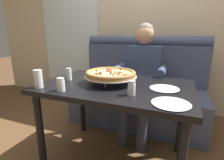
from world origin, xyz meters
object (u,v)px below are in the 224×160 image
(plate_near_left, at_px, (171,103))
(drinking_glass, at_px, (38,80))
(diner_main, at_px, (142,74))
(plate_near_right, at_px, (164,88))
(dining_table, at_px, (116,95))
(shaker_parmesan, at_px, (61,86))
(shaker_oregano, at_px, (69,75))
(booth_bench, at_px, (138,92))
(pizza, at_px, (111,74))
(shaker_pepper_flakes, at_px, (132,89))

(plate_near_left, bearing_deg, drinking_glass, -177.85)
(diner_main, bearing_deg, plate_near_right, -62.77)
(dining_table, xyz_separation_m, shaker_parmesan, (-0.31, -0.32, 0.14))
(dining_table, height_order, shaker_oregano, shaker_oregano)
(shaker_parmesan, height_order, plate_near_left, shaker_parmesan)
(shaker_oregano, distance_m, drinking_glass, 0.29)
(plate_near_right, distance_m, drinking_glass, 0.98)
(booth_bench, xyz_separation_m, pizza, (-0.05, -0.85, 0.43))
(dining_table, bearing_deg, diner_main, 81.66)
(diner_main, height_order, pizza, diner_main)
(booth_bench, relative_size, shaker_pepper_flakes, 16.36)
(diner_main, relative_size, plate_near_right, 5.70)
(booth_bench, bearing_deg, plate_near_right, -65.37)
(booth_bench, xyz_separation_m, drinking_glass, (-0.53, -1.18, 0.41))
(shaker_pepper_flakes, relative_size, plate_near_left, 0.44)
(plate_near_right, bearing_deg, dining_table, -177.30)
(pizza, relative_size, shaker_oregano, 4.06)
(diner_main, distance_m, shaker_parmesan, 1.01)
(booth_bench, relative_size, plate_near_left, 7.20)
(pizza, distance_m, plate_near_left, 0.59)
(diner_main, xyz_separation_m, shaker_pepper_flakes, (0.10, -0.81, 0.08))
(booth_bench, distance_m, shaker_pepper_flakes, 1.16)
(diner_main, height_order, shaker_oregano, diner_main)
(shaker_pepper_flakes, relative_size, drinking_glass, 0.72)
(pizza, relative_size, shaker_pepper_flakes, 4.35)
(shaker_pepper_flakes, distance_m, shaker_parmesan, 0.52)
(booth_bench, xyz_separation_m, diner_main, (0.09, -0.27, 0.31))
(diner_main, height_order, plate_near_right, diner_main)
(shaker_pepper_flakes, xyz_separation_m, shaker_oregano, (-0.64, 0.18, 0.00))
(diner_main, relative_size, shaker_oregano, 11.62)
(booth_bench, distance_m, shaker_oregano, 1.08)
(shaker_pepper_flakes, bearing_deg, plate_near_left, -14.37)
(diner_main, height_order, drinking_glass, diner_main)
(shaker_pepper_flakes, xyz_separation_m, drinking_glass, (-0.72, -0.10, 0.02))
(shaker_oregano, xyz_separation_m, plate_near_right, (0.84, 0.05, -0.04))
(dining_table, xyz_separation_m, plate_near_right, (0.39, 0.02, 0.11))
(plate_near_right, bearing_deg, plate_near_left, -77.46)
(diner_main, height_order, plate_near_left, diner_main)
(shaker_oregano, bearing_deg, plate_near_right, 3.26)
(pizza, bearing_deg, dining_table, -20.73)
(pizza, bearing_deg, shaker_pepper_flakes, -42.60)
(shaker_oregano, height_order, plate_near_left, shaker_oregano)
(dining_table, relative_size, drinking_glass, 8.72)
(shaker_parmesan, bearing_deg, plate_near_right, 25.48)
(pizza, distance_m, plate_near_right, 0.45)
(booth_bench, distance_m, diner_main, 0.42)
(pizza, xyz_separation_m, plate_near_right, (0.45, -0.00, -0.07))
(dining_table, xyz_separation_m, diner_main, (0.09, 0.61, 0.06))
(pizza, height_order, shaker_parmesan, pizza)
(booth_bench, xyz_separation_m, shaker_oregano, (-0.45, -0.90, 0.39))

